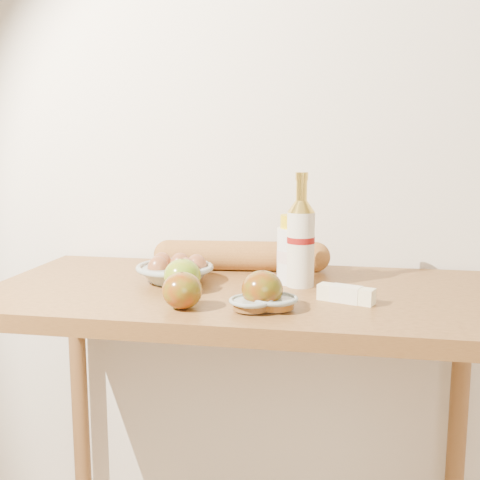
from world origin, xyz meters
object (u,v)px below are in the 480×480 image
object	(u,v)px
bourbon_bottle	(301,241)
baguette	(241,256)
egg_bowl	(175,271)
cream_bottle	(294,252)
table	(242,338)

from	to	relation	value
bourbon_bottle	baguette	distance (m)	0.24
egg_bowl	cream_bottle	bearing A→B (deg)	8.75
bourbon_bottle	baguette	bearing A→B (deg)	128.01
table	baguette	world-z (taller)	baguette
cream_bottle	baguette	xyz separation A→B (m)	(-0.15, 0.12, -0.04)
table	bourbon_bottle	size ratio (longest dim) A/B	4.42
table	bourbon_bottle	bearing A→B (deg)	19.08
table	egg_bowl	distance (m)	0.23
bourbon_bottle	egg_bowl	world-z (taller)	bourbon_bottle
cream_bottle	baguette	bearing A→B (deg)	132.16
table	cream_bottle	world-z (taller)	cream_bottle
table	bourbon_bottle	world-z (taller)	bourbon_bottle
cream_bottle	bourbon_bottle	bearing A→B (deg)	-69.68
bourbon_bottle	egg_bowl	bearing A→B (deg)	171.49
bourbon_bottle	cream_bottle	bearing A→B (deg)	109.50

